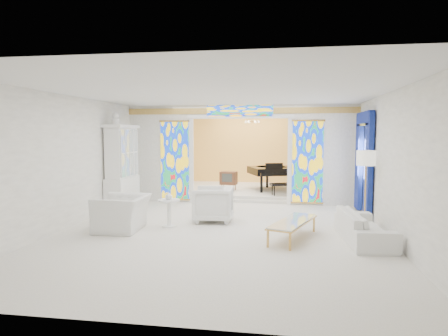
% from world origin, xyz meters
% --- Properties ---
extents(floor, '(12.00, 12.00, 0.00)m').
position_xyz_m(floor, '(0.00, 0.00, 0.00)').
color(floor, white).
rests_on(floor, ground).
extents(ceiling, '(7.00, 12.00, 0.02)m').
position_xyz_m(ceiling, '(0.00, 0.00, 3.00)').
color(ceiling, white).
rests_on(ceiling, wall_back).
extents(wall_back, '(7.00, 0.02, 3.00)m').
position_xyz_m(wall_back, '(0.00, 6.00, 1.50)').
color(wall_back, white).
rests_on(wall_back, floor).
extents(wall_front, '(7.00, 0.02, 3.00)m').
position_xyz_m(wall_front, '(0.00, -6.00, 1.50)').
color(wall_front, white).
rests_on(wall_front, floor).
extents(wall_left, '(0.02, 12.00, 3.00)m').
position_xyz_m(wall_left, '(-3.50, 0.00, 1.50)').
color(wall_left, white).
rests_on(wall_left, floor).
extents(wall_right, '(0.02, 12.00, 3.00)m').
position_xyz_m(wall_right, '(3.50, 0.00, 1.50)').
color(wall_right, white).
rests_on(wall_right, floor).
extents(partition_wall, '(7.00, 0.22, 3.00)m').
position_xyz_m(partition_wall, '(0.00, 2.00, 1.65)').
color(partition_wall, white).
rests_on(partition_wall, floor).
extents(stained_glass_left, '(0.90, 0.04, 2.40)m').
position_xyz_m(stained_glass_left, '(-2.03, 1.89, 1.30)').
color(stained_glass_left, gold).
rests_on(stained_glass_left, partition_wall).
extents(stained_glass_right, '(0.90, 0.04, 2.40)m').
position_xyz_m(stained_glass_right, '(2.03, 1.89, 1.30)').
color(stained_glass_right, gold).
rests_on(stained_glass_right, partition_wall).
extents(stained_glass_transom, '(2.00, 0.04, 0.34)m').
position_xyz_m(stained_glass_transom, '(0.00, 1.89, 2.82)').
color(stained_glass_transom, gold).
rests_on(stained_glass_transom, partition_wall).
extents(alcove_platform, '(6.80, 3.80, 0.18)m').
position_xyz_m(alcove_platform, '(0.00, 4.10, 0.09)').
color(alcove_platform, white).
rests_on(alcove_platform, floor).
extents(gold_curtain_back, '(6.70, 0.10, 2.90)m').
position_xyz_m(gold_curtain_back, '(0.00, 5.88, 1.50)').
color(gold_curtain_back, '#F0B753').
rests_on(gold_curtain_back, wall_back).
extents(chandelier, '(0.48, 0.48, 0.30)m').
position_xyz_m(chandelier, '(0.20, 4.00, 2.55)').
color(chandelier, gold).
rests_on(chandelier, ceiling).
extents(blue_drapes, '(0.14, 1.85, 2.65)m').
position_xyz_m(blue_drapes, '(3.40, 0.70, 1.58)').
color(blue_drapes, navy).
rests_on(blue_drapes, wall_right).
extents(china_cabinet, '(0.56, 1.46, 2.72)m').
position_xyz_m(china_cabinet, '(-3.22, 0.60, 1.17)').
color(china_cabinet, white).
rests_on(china_cabinet, floor).
extents(armchair_left, '(1.08, 1.22, 0.77)m').
position_xyz_m(armchair_left, '(-2.18, -1.85, 0.38)').
color(armchair_left, white).
rests_on(armchair_left, floor).
extents(armchair_right, '(0.98, 0.96, 0.85)m').
position_xyz_m(armchair_right, '(-0.35, -0.68, 0.43)').
color(armchair_right, white).
rests_on(armchair_right, floor).
extents(sofa, '(0.94, 2.07, 0.59)m').
position_xyz_m(sofa, '(2.95, -1.97, 0.29)').
color(sofa, white).
rests_on(sofa, floor).
extents(side_table, '(0.63, 0.63, 0.63)m').
position_xyz_m(side_table, '(-1.25, -1.39, 0.41)').
color(side_table, white).
rests_on(side_table, floor).
extents(vase, '(0.22, 0.22, 0.18)m').
position_xyz_m(vase, '(-1.25, -1.39, 0.72)').
color(vase, white).
rests_on(vase, side_table).
extents(coffee_table, '(1.06, 1.79, 0.38)m').
position_xyz_m(coffee_table, '(1.55, -2.04, 0.35)').
color(coffee_table, silver).
rests_on(coffee_table, floor).
extents(floor_lamp, '(0.43, 0.43, 1.76)m').
position_xyz_m(floor_lamp, '(3.20, -0.68, 1.50)').
color(floor_lamp, gold).
rests_on(floor_lamp, floor).
extents(grand_piano, '(1.78, 2.70, 0.97)m').
position_xyz_m(grand_piano, '(0.92, 3.92, 0.83)').
color(grand_piano, black).
rests_on(grand_piano, alcove_platform).
extents(tv_console, '(0.60, 0.45, 0.64)m').
position_xyz_m(tv_console, '(-0.56, 3.46, 0.60)').
color(tv_console, brown).
rests_on(tv_console, alcove_platform).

